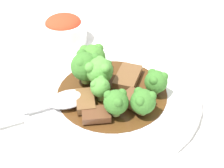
# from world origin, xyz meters

# --- Properties ---
(ground_plane) EXTENTS (4.00, 4.00, 0.00)m
(ground_plane) POSITION_xyz_m (0.00, 0.00, 0.00)
(ground_plane) COLOR white
(main_plate) EXTENTS (0.31, 0.31, 0.02)m
(main_plate) POSITION_xyz_m (0.00, 0.00, 0.01)
(main_plate) COLOR white
(main_plate) RESTS_ON ground_plane
(beef_strip_0) EXTENTS (0.07, 0.05, 0.01)m
(beef_strip_0) POSITION_xyz_m (-0.04, 0.01, 0.03)
(beef_strip_0) COLOR brown
(beef_strip_0) RESTS_ON main_plate
(beef_strip_1) EXTENTS (0.05, 0.06, 0.01)m
(beef_strip_1) POSITION_xyz_m (0.01, 0.05, 0.02)
(beef_strip_1) COLOR brown
(beef_strip_1) RESTS_ON main_plate
(beef_strip_2) EXTENTS (0.06, 0.06, 0.01)m
(beef_strip_2) POSITION_xyz_m (0.05, -0.02, 0.03)
(beef_strip_2) COLOR brown
(beef_strip_2) RESTS_ON main_plate
(beef_strip_3) EXTENTS (0.05, 0.05, 0.01)m
(beef_strip_3) POSITION_xyz_m (0.07, 0.01, 0.02)
(beef_strip_3) COLOR #56331E
(beef_strip_3) RESTS_ON main_plate
(broccoli_floret_0) EXTENTS (0.04, 0.04, 0.04)m
(broccoli_floret_0) POSITION_xyz_m (-0.03, 0.07, 0.04)
(broccoli_floret_0) COLOR #8EB756
(broccoli_floret_0) RESTS_ON main_plate
(broccoli_floret_1) EXTENTS (0.03, 0.03, 0.04)m
(broccoli_floret_1) POSITION_xyz_m (-0.02, -0.03, 0.04)
(broccoli_floret_1) COLOR #7FA84C
(broccoli_floret_1) RESTS_ON main_plate
(broccoli_floret_2) EXTENTS (0.05, 0.05, 0.06)m
(broccoli_floret_2) POSITION_xyz_m (0.00, -0.02, 0.05)
(broccoli_floret_2) COLOR #8EB756
(broccoli_floret_2) RESTS_ON main_plate
(broccoli_floret_3) EXTENTS (0.05, 0.05, 0.06)m
(broccoli_floret_3) POSITION_xyz_m (-0.00, -0.05, 0.05)
(broccoli_floret_3) COLOR #7FA84C
(broccoli_floret_3) RESTS_ON main_plate
(broccoli_floret_4) EXTENTS (0.04, 0.04, 0.05)m
(broccoli_floret_4) POSITION_xyz_m (0.05, 0.03, 0.05)
(broccoli_floret_4) COLOR #8EB756
(broccoli_floret_4) RESTS_ON main_plate
(broccoli_floret_5) EXTENTS (0.03, 0.03, 0.04)m
(broccoli_floret_5) POSITION_xyz_m (0.03, -0.01, 0.05)
(broccoli_floret_5) COLOR #8EB756
(broccoli_floret_5) RESTS_ON main_plate
(broccoli_floret_6) EXTENTS (0.04, 0.04, 0.04)m
(broccoli_floret_6) POSITION_xyz_m (0.03, 0.07, 0.04)
(broccoli_floret_6) COLOR #8EB756
(broccoli_floret_6) RESTS_ON main_plate
(broccoli_floret_7) EXTENTS (0.05, 0.05, 0.06)m
(broccoli_floret_7) POSITION_xyz_m (-0.03, -0.06, 0.05)
(broccoli_floret_7) COLOR #7FA84C
(broccoli_floret_7) RESTS_ON main_plate
(serving_spoon) EXTENTS (0.20, 0.16, 0.01)m
(serving_spoon) POSITION_xyz_m (0.08, -0.06, 0.03)
(serving_spoon) COLOR silver
(serving_spoon) RESTS_ON main_plate
(side_bowl_kimchi) EXTENTS (0.10, 0.10, 0.06)m
(side_bowl_kimchi) POSITION_xyz_m (-0.12, -0.19, 0.03)
(side_bowl_kimchi) COLOR white
(side_bowl_kimchi) RESTS_ON ground_plane
(sauce_dish) EXTENTS (0.07, 0.07, 0.01)m
(sauce_dish) POSITION_xyz_m (-0.19, 0.14, 0.01)
(sauce_dish) COLOR white
(sauce_dish) RESTS_ON ground_plane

